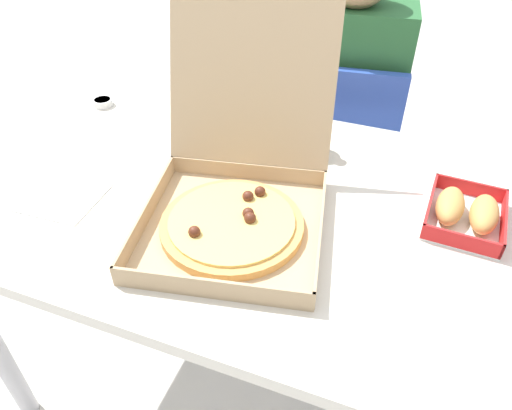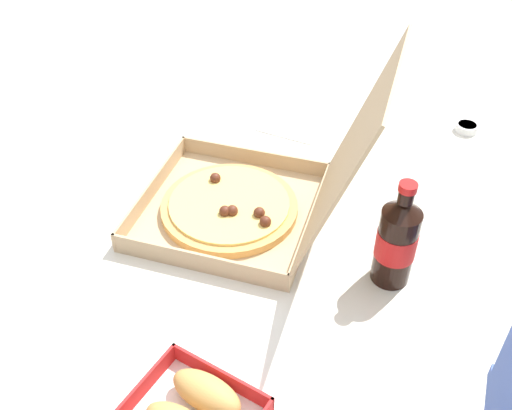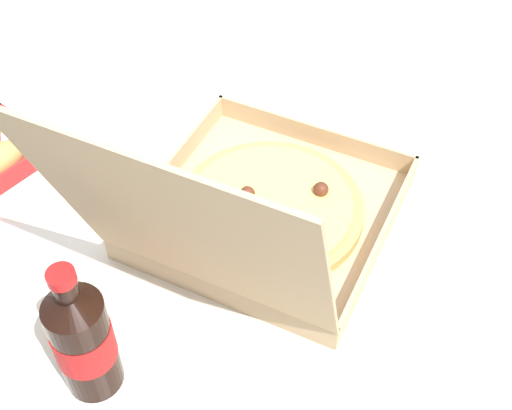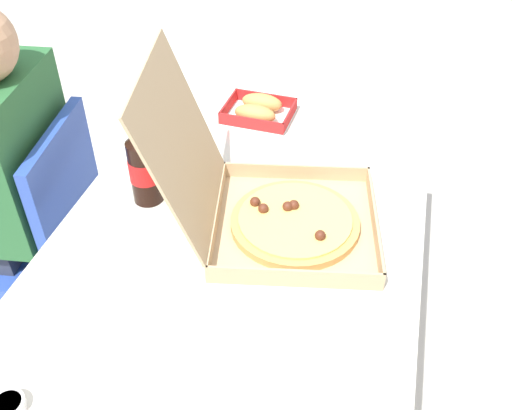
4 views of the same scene
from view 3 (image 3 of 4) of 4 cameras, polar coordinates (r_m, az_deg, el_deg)
dining_table at (r=1.10m, az=-4.08°, el=-6.41°), size 1.39×0.81×0.73m
pizza_box_open at (r=1.01m, az=0.01°, el=-0.63°), size 0.45×0.54×0.39m
cola_bottle at (r=0.86m, az=-14.07°, el=-10.61°), size 0.07×0.07×0.22m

